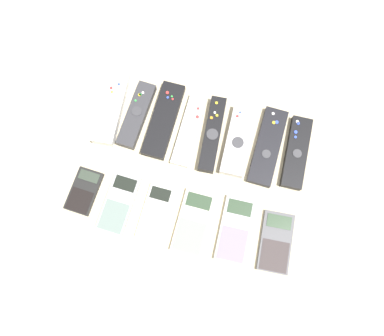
{
  "coord_description": "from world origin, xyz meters",
  "views": [
    {
      "loc": [
        0.06,
        -0.2,
        0.93
      ],
      "look_at": [
        0.0,
        0.02,
        0.01
      ],
      "focal_mm": 35.0,
      "sensor_mm": 36.0,
      "label": 1
    }
  ],
  "objects": [
    {
      "name": "ground_plane",
      "position": [
        0.0,
        0.0,
        0.0
      ],
      "size": [
        3.0,
        3.0,
        0.0
      ],
      "primitive_type": "plane",
      "color": "beige"
    },
    {
      "name": "remote_0",
      "position": [
        -0.25,
        0.13,
        0.01
      ],
      "size": [
        0.07,
        0.2,
        0.03
      ],
      "rotation": [
        0.0,
        0.0,
        0.07
      ],
      "color": "white",
      "rests_on": "ground_plane"
    },
    {
      "name": "remote_1",
      "position": [
        -0.18,
        0.13,
        0.01
      ],
      "size": [
        0.06,
        0.18,
        0.03
      ],
      "rotation": [
        0.0,
        0.0,
        -0.06
      ],
      "color": "#333338",
      "rests_on": "ground_plane"
    },
    {
      "name": "remote_2",
      "position": [
        -0.1,
        0.13,
        0.01
      ],
      "size": [
        0.06,
        0.21,
        0.02
      ],
      "rotation": [
        0.0,
        0.0,
        -0.02
      ],
      "color": "black",
      "rests_on": "ground_plane"
    },
    {
      "name": "remote_3",
      "position": [
        -0.03,
        0.12,
        0.01
      ],
      "size": [
        0.05,
        0.2,
        0.02
      ],
      "rotation": [
        0.0,
        0.0,
        -0.01
      ],
      "color": "silver",
      "rests_on": "ground_plane"
    },
    {
      "name": "remote_4",
      "position": [
        0.03,
        0.12,
        0.01
      ],
      "size": [
        0.05,
        0.2,
        0.03
      ],
      "rotation": [
        0.0,
        0.0,
        0.06
      ],
      "color": "black",
      "rests_on": "ground_plane"
    },
    {
      "name": "remote_5",
      "position": [
        0.1,
        0.12,
        0.01
      ],
      "size": [
        0.06,
        0.19,
        0.03
      ],
      "rotation": [
        0.0,
        0.0,
        0.02
      ],
      "color": "silver",
      "rests_on": "ground_plane"
    },
    {
      "name": "remote_6",
      "position": [
        0.17,
        0.13,
        0.01
      ],
      "size": [
        0.07,
        0.21,
        0.02
      ],
      "rotation": [
        0.0,
        0.0,
        -0.03
      ],
      "color": "black",
      "rests_on": "ground_plane"
    },
    {
      "name": "remote_7",
      "position": [
        0.25,
        0.13,
        0.01
      ],
      "size": [
        0.06,
        0.19,
        0.02
      ],
      "rotation": [
        0.0,
        0.0,
        0.02
      ],
      "color": "black",
      "rests_on": "ground_plane"
    },
    {
      "name": "calculator_0",
      "position": [
        -0.25,
        -0.1,
        0.01
      ],
      "size": [
        0.07,
        0.12,
        0.01
      ],
      "rotation": [
        0.0,
        0.0,
        -0.06
      ],
      "color": "black",
      "rests_on": "ground_plane"
    },
    {
      "name": "calculator_1",
      "position": [
        -0.15,
        -0.11,
        0.01
      ],
      "size": [
        0.07,
        0.15,
        0.02
      ],
      "rotation": [
        0.0,
        0.0,
        -0.04
      ],
      "color": "#B2B2B7",
      "rests_on": "ground_plane"
    },
    {
      "name": "calculator_2",
      "position": [
        -0.06,
        -0.11,
        0.01
      ],
      "size": [
        0.06,
        0.14,
        0.01
      ],
      "rotation": [
        0.0,
        0.0,
        -0.01
      ],
      "color": "silver",
      "rests_on": "ground_plane"
    },
    {
      "name": "calculator_3",
      "position": [
        0.04,
        -0.11,
        0.01
      ],
      "size": [
        0.08,
        0.16,
        0.02
      ],
      "rotation": [
        0.0,
        0.0,
        -0.01
      ],
      "color": "beige",
      "rests_on": "ground_plane"
    },
    {
      "name": "calculator_4",
      "position": [
        0.14,
        -0.1,
        0.01
      ],
      "size": [
        0.08,
        0.16,
        0.02
      ],
      "rotation": [
        0.0,
        0.0,
        0.03
      ],
      "color": "#B2B2B7",
      "rests_on": "ground_plane"
    },
    {
      "name": "calculator_5",
      "position": [
        0.24,
        -0.1,
        0.01
      ],
      "size": [
        0.08,
        0.15,
        0.01
      ],
      "rotation": [
        0.0,
        0.0,
        0.06
      ],
      "color": "#4C4C51",
      "rests_on": "ground_plane"
    }
  ]
}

